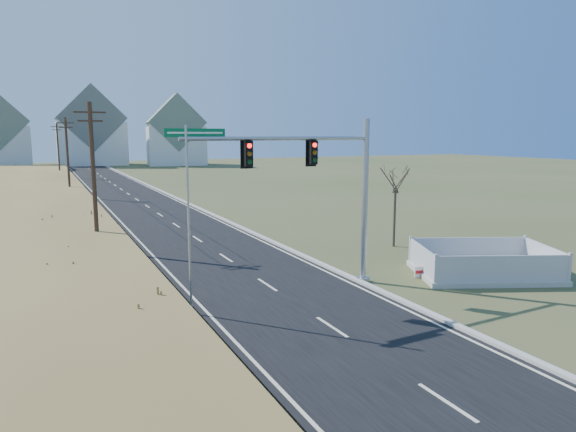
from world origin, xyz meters
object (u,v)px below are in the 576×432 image
object	(u,v)px
flagpole	(189,242)
bare_tree	(396,178)
open_sign	(419,272)
fence_enclosure	(483,269)
traffic_signal_mast	(331,187)

from	to	relation	value
flagpole	bare_tree	size ratio (longest dim) A/B	1.36
open_sign	flagpole	bearing A→B (deg)	-163.24
fence_enclosure	bare_tree	xyz separation A→B (m)	(0.12, 7.56, 4.12)
bare_tree	traffic_signal_mast	bearing A→B (deg)	-144.01
flagpole	bare_tree	distance (m)	16.67
traffic_signal_mast	fence_enclosure	bearing A→B (deg)	-13.79
traffic_signal_mast	bare_tree	size ratio (longest dim) A/B	1.80
flagpole	traffic_signal_mast	bearing A→B (deg)	7.29
open_sign	flagpole	size ratio (longest dim) A/B	0.08
fence_enclosure	flagpole	distance (m)	15.26
traffic_signal_mast	flagpole	bearing A→B (deg)	-175.45
fence_enclosure	open_sign	xyz separation A→B (m)	(-3.29, 1.03, 0.00)
open_sign	bare_tree	xyz separation A→B (m)	(3.41, 6.53, 4.12)
fence_enclosure	open_sign	size ratio (longest dim) A/B	14.10
flagpole	fence_enclosure	bearing A→B (deg)	-2.68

